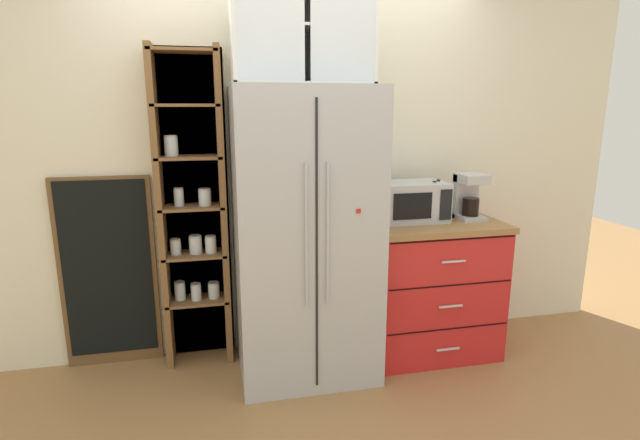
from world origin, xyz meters
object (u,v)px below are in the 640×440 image
(bottle_clear, at_px, (437,203))
(bottle_cobalt, at_px, (433,203))
(mug_sage, at_px, (438,216))
(microwave, at_px, (411,201))
(refrigerator, at_px, (304,235))
(chalkboard_menu, at_px, (109,272))
(coffee_maker, at_px, (468,196))

(bottle_clear, bearing_deg, bottle_cobalt, 90.00)
(bottle_cobalt, bearing_deg, mug_sage, -88.65)
(microwave, relative_size, bottle_cobalt, 1.64)
(refrigerator, xyz_separation_m, bottle_clear, (0.89, 0.01, 0.16))
(mug_sage, height_order, chalkboard_menu, chalkboard_menu)
(chalkboard_menu, bearing_deg, coffee_maker, -6.57)
(refrigerator, bearing_deg, microwave, 7.75)
(microwave, xyz_separation_m, mug_sage, (0.14, -0.12, -0.08))
(microwave, relative_size, chalkboard_menu, 0.35)
(mug_sage, bearing_deg, bottle_cobalt, 91.35)
(refrigerator, distance_m, bottle_cobalt, 0.91)
(refrigerator, relative_size, bottle_clear, 6.30)
(coffee_maker, distance_m, chalkboard_menu, 2.44)
(refrigerator, bearing_deg, chalkboard_menu, 164.81)
(refrigerator, height_order, bottle_cobalt, refrigerator)
(mug_sage, bearing_deg, chalkboard_menu, 170.66)
(refrigerator, distance_m, bottle_clear, 0.91)
(microwave, xyz_separation_m, bottle_cobalt, (0.14, -0.04, -0.01))
(coffee_maker, bearing_deg, chalkboard_menu, 173.43)
(coffee_maker, xyz_separation_m, bottle_cobalt, (-0.25, 0.00, -0.04))
(refrigerator, xyz_separation_m, bottle_cobalt, (0.89, 0.06, 0.15))
(refrigerator, bearing_deg, bottle_clear, 0.37)
(coffee_maker, relative_size, chalkboard_menu, 0.25)
(refrigerator, relative_size, microwave, 4.10)
(coffee_maker, xyz_separation_m, chalkboard_menu, (-2.38, 0.27, -0.46))
(coffee_maker, bearing_deg, mug_sage, -163.30)
(coffee_maker, bearing_deg, bottle_clear, -167.91)
(microwave, xyz_separation_m, coffee_maker, (0.40, -0.04, 0.03))
(bottle_clear, height_order, chalkboard_menu, chalkboard_menu)
(microwave, relative_size, mug_sage, 3.97)
(refrigerator, height_order, chalkboard_menu, refrigerator)
(microwave, relative_size, coffee_maker, 1.42)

